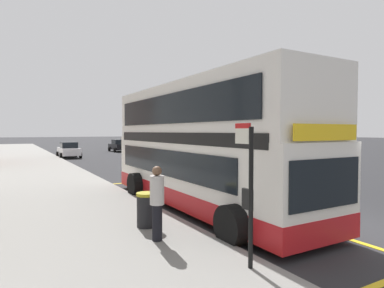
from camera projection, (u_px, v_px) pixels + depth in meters
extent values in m
plane|color=#28282B|center=(94.00, 155.00, 36.99)|extent=(260.00, 260.00, 0.00)
cube|color=gray|center=(25.00, 157.00, 33.52)|extent=(6.00, 76.00, 0.14)
cube|color=white|center=(200.00, 170.00, 11.69)|extent=(2.53, 10.57, 2.30)
cube|color=white|center=(201.00, 112.00, 11.61)|extent=(2.51, 10.36, 1.90)
cube|color=red|center=(200.00, 193.00, 11.73)|extent=(2.55, 10.59, 0.60)
cube|color=black|center=(201.00, 137.00, 11.65)|extent=(2.56, 9.73, 0.36)
cube|color=black|center=(163.00, 162.00, 11.39)|extent=(0.04, 8.46, 0.90)
cube|color=black|center=(168.00, 109.00, 10.97)|extent=(0.04, 9.30, 1.00)
cube|color=black|center=(326.00, 184.00, 7.07)|extent=(2.23, 0.04, 1.10)
cube|color=yellow|center=(327.00, 132.00, 7.03)|extent=(2.02, 0.04, 0.36)
cylinder|color=black|center=(234.00, 225.00, 7.75)|extent=(0.56, 1.00, 1.00)
cylinder|color=black|center=(312.00, 211.00, 9.09)|extent=(0.56, 1.00, 1.00)
cylinder|color=black|center=(137.00, 185.00, 13.58)|extent=(0.56, 1.00, 1.00)
cylinder|color=black|center=(193.00, 180.00, 14.92)|extent=(0.56, 1.00, 1.00)
cube|color=gold|center=(164.00, 212.00, 10.96)|extent=(0.16, 13.42, 0.01)
cube|color=gold|center=(234.00, 203.00, 12.40)|extent=(0.16, 13.42, 0.01)
cube|color=gold|center=(137.00, 182.00, 17.44)|extent=(3.07, 0.16, 0.01)
cylinder|color=black|center=(251.00, 198.00, 6.11)|extent=(0.09, 0.09, 2.69)
cube|color=silver|center=(243.00, 136.00, 6.29)|extent=(0.05, 0.42, 0.30)
cube|color=red|center=(243.00, 126.00, 6.28)|extent=(0.05, 0.42, 0.10)
cube|color=black|center=(247.00, 199.00, 6.20)|extent=(0.06, 0.28, 0.40)
cube|color=black|center=(119.00, 147.00, 43.69)|extent=(1.76, 4.20, 0.72)
cube|color=black|center=(119.00, 142.00, 43.58)|extent=(1.52, 1.90, 0.60)
cylinder|color=black|center=(109.00, 149.00, 44.37)|extent=(0.22, 0.60, 0.60)
cylinder|color=black|center=(123.00, 149.00, 45.30)|extent=(0.22, 0.60, 0.60)
cylinder|color=black|center=(115.00, 150.00, 42.11)|extent=(0.22, 0.60, 0.60)
cylinder|color=black|center=(129.00, 150.00, 43.04)|extent=(0.22, 0.60, 0.60)
cube|color=silver|center=(69.00, 151.00, 33.68)|extent=(1.76, 4.20, 0.72)
cube|color=black|center=(69.00, 145.00, 33.56)|extent=(1.52, 1.90, 0.60)
cylinder|color=black|center=(58.00, 154.00, 34.36)|extent=(0.22, 0.60, 0.60)
cylinder|color=black|center=(76.00, 154.00, 35.28)|extent=(0.22, 0.60, 0.60)
cylinder|color=black|center=(61.00, 156.00, 32.10)|extent=(0.22, 0.60, 0.60)
cylinder|color=black|center=(81.00, 155.00, 33.02)|extent=(0.22, 0.60, 0.60)
cube|color=black|center=(186.00, 155.00, 27.99)|extent=(1.76, 4.20, 0.72)
cube|color=black|center=(187.00, 148.00, 27.87)|extent=(1.52, 1.90, 0.60)
cylinder|color=black|center=(170.00, 159.00, 28.67)|extent=(0.22, 0.60, 0.60)
cylinder|color=black|center=(189.00, 158.00, 29.59)|extent=(0.22, 0.60, 0.60)
cylinder|color=black|center=(184.00, 161.00, 26.41)|extent=(0.22, 0.60, 0.60)
cylinder|color=black|center=(204.00, 160.00, 27.33)|extent=(0.22, 0.60, 0.60)
cylinder|color=black|center=(157.00, 222.00, 7.70)|extent=(0.24, 0.24, 0.86)
cylinder|color=#B7B2AD|center=(157.00, 190.00, 7.67)|extent=(0.34, 0.34, 0.68)
sphere|color=brown|center=(157.00, 171.00, 7.65)|extent=(0.23, 0.23, 0.23)
cylinder|color=black|center=(146.00, 211.00, 8.82)|extent=(0.52, 0.52, 0.85)
cylinder|color=#A5991E|center=(146.00, 194.00, 8.80)|extent=(0.54, 0.54, 0.08)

